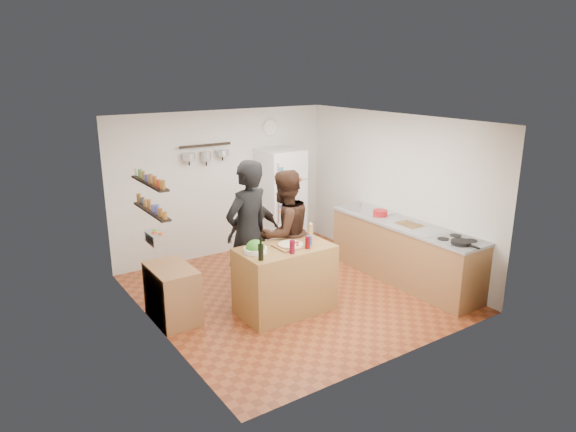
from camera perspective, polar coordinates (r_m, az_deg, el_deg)
room_shell at (r=7.48m, az=-1.23°, el=1.25°), size 4.20×4.20×4.20m
prep_island at (r=6.90m, az=-0.33°, el=-7.05°), size 1.25×0.72×0.91m
pizza_board at (r=6.76m, az=0.32°, el=-3.33°), size 0.42×0.34×0.02m
pizza at (r=6.75m, az=0.32°, el=-3.18°), size 0.34×0.34×0.02m
salad_bowl at (r=6.56m, az=-3.64°, el=-3.81°), size 0.30×0.30×0.06m
wine_bottle at (r=6.28m, az=-3.04°, el=-4.04°), size 0.07×0.07×0.20m
wine_glass_near at (r=6.50m, az=0.47°, el=-3.46°), size 0.07×0.07×0.17m
wine_glass_far at (r=6.67m, az=2.19°, el=-2.97°), size 0.07×0.07×0.16m
pepper_mill at (r=6.99m, az=2.51°, el=-1.90°), size 0.06×0.06×0.20m
salt_canister at (r=6.78m, az=2.34°, el=-2.77°), size 0.08×0.08×0.13m
person_left at (r=6.96m, az=-4.49°, el=-1.98°), size 0.84×0.67×2.03m
person_center at (r=7.29m, az=-0.41°, el=-1.93°), size 0.98×0.81×1.82m
person_back at (r=7.76m, az=-3.81°, el=-2.01°), size 0.90×0.39×1.51m
counter_run at (r=8.08m, az=12.71°, el=-3.95°), size 0.63×2.63×0.90m
stove_top at (r=7.35m, az=18.27°, el=-2.63°), size 0.60×0.62×0.02m
skillet at (r=7.19m, az=18.66°, el=-2.80°), size 0.26×0.26×0.05m
sink at (r=8.51m, az=8.79°, el=0.59°), size 0.50×0.80×0.03m
cutting_board at (r=7.88m, az=13.34°, el=-0.98°), size 0.30×0.40×0.02m
red_bowl at (r=8.21m, az=10.20°, el=0.33°), size 0.23×0.23×0.09m
fridge at (r=9.17m, az=-0.82°, el=1.83°), size 0.70×0.68×1.80m
wall_clock at (r=9.22m, az=-1.99°, el=9.81°), size 0.30×0.03×0.30m
spice_shelf_lower at (r=6.44m, az=-14.92°, el=0.51°), size 0.12×1.00×0.02m
spice_shelf_upper at (r=6.36m, az=-15.15°, el=3.54°), size 0.12×1.00×0.02m
produce_basket at (r=6.55m, az=-14.45°, el=-2.40°), size 0.18×0.35×0.14m
side_table at (r=6.88m, az=-12.72°, el=-8.38°), size 0.50×0.80×0.73m
pot_rack at (r=8.56m, az=-9.16°, el=7.76°), size 0.90×0.04×0.04m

